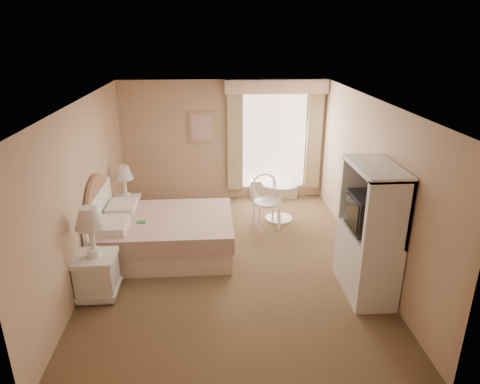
{
  "coord_description": "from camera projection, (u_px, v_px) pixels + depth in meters",
  "views": [
    {
      "loc": [
        -0.26,
        -5.91,
        3.42
      ],
      "look_at": [
        0.17,
        0.3,
        1.05
      ],
      "focal_mm": 32.0,
      "sensor_mm": 36.0,
      "label": 1
    }
  ],
  "objects": [
    {
      "name": "room",
      "position": [
        230.0,
        187.0,
        6.29
      ],
      "size": [
        4.21,
        5.51,
        2.51
      ],
      "color": "brown",
      "rests_on": "ground"
    },
    {
      "name": "window",
      "position": [
        275.0,
        137.0,
        8.8
      ],
      "size": [
        2.05,
        0.22,
        2.51
      ],
      "color": "white",
      "rests_on": "room"
    },
    {
      "name": "framed_art",
      "position": [
        202.0,
        128.0,
        8.69
      ],
      "size": [
        0.52,
        0.04,
        0.62
      ],
      "color": "tan",
      "rests_on": "room"
    },
    {
      "name": "bed",
      "position": [
        160.0,
        233.0,
        6.88
      ],
      "size": [
        2.12,
        1.64,
        1.45
      ],
      "color": "#DFAA91",
      "rests_on": "room"
    },
    {
      "name": "nightstand_near",
      "position": [
        96.0,
        264.0,
        5.69
      ],
      "size": [
        0.53,
        0.53,
        1.29
      ],
      "color": "silver",
      "rests_on": "room"
    },
    {
      "name": "nightstand_far",
      "position": [
        127.0,
        204.0,
        7.84
      ],
      "size": [
        0.47,
        0.47,
        1.13
      ],
      "color": "silver",
      "rests_on": "room"
    },
    {
      "name": "round_table",
      "position": [
        280.0,
        195.0,
        8.06
      ],
      "size": [
        0.7,
        0.7,
        0.74
      ],
      "color": "white",
      "rests_on": "room"
    },
    {
      "name": "cafe_chair",
      "position": [
        266.0,
        197.0,
        7.75
      ],
      "size": [
        0.55,
        0.55,
        0.99
      ],
      "rotation": [
        0.0,
        0.0,
        0.18
      ],
      "color": "white",
      "rests_on": "room"
    },
    {
      "name": "armoire",
      "position": [
        368.0,
        241.0,
        5.73
      ],
      "size": [
        0.55,
        1.1,
        1.83
      ],
      "color": "silver",
      "rests_on": "room"
    }
  ]
}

